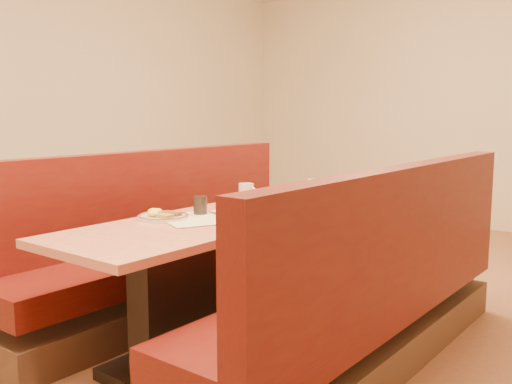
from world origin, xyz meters
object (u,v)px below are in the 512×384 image
Objects in this scene: coffee_mug_d at (313,185)px; soda_tumbler_mid at (325,192)px; booth_right at (370,301)px; coffee_mug_c at (350,194)px; diner_table at (255,273)px; coffee_mug_b at (247,191)px; pancake_plate at (246,220)px; booth_left at (168,256)px; coffee_mug_a at (287,209)px; eggs_plate at (162,216)px; soda_tumbler_near at (200,205)px.

soda_tumbler_mid is at bearing -43.62° from coffee_mug_d.
coffee_mug_c is (-0.45, 0.60, 0.44)m from booth_right.
coffee_mug_b reaches higher than diner_table.
pancake_plate is at bearing -95.38° from coffee_mug_c.
booth_left is 0.69m from coffee_mug_b.
coffee_mug_a is 1.05m from coffee_mug_d.
coffee_mug_b is 0.62m from coffee_mug_d.
coffee_mug_d is (-0.89, 0.87, 0.43)m from booth_right.
soda_tumbler_mid reaches higher than eggs_plate.
booth_left reaches higher than diner_table.
eggs_plate is at bearing -79.27° from coffee_mug_b.
soda_tumbler_near reaches higher than coffee_mug_a.
coffee_mug_b is at bearing 104.25° from soda_tumbler_near.
soda_tumbler_mid is (-0.11, 0.94, 0.03)m from pancake_plate.
coffee_mug_b is (-0.56, 0.35, 0.01)m from coffee_mug_a.
coffee_mug_b is at bearing 136.22° from diner_table.
booth_left is at bearing 180.00° from diner_table.
booth_left is at bearing -120.00° from coffee_mug_d.
soda_tumbler_mid is at bearing 43.68° from coffee_mug_b.
coffee_mug_b is at bearing -97.57° from coffee_mug_d.
booth_left is 9.37× the size of eggs_plate.
diner_table is at bearing -76.26° from coffee_mug_d.
pancake_plate is 2.10× the size of coffee_mug_c.
coffee_mug_c is 1.14× the size of coffee_mug_d.
coffee_mug_d is at bearing 56.59° from booth_left.
coffee_mug_b is (-1.01, 0.26, 0.44)m from booth_right.
coffee_mug_c reaches higher than pancake_plate.
eggs_plate is 1.22m from coffee_mug_c.
coffee_mug_c is at bearing 64.61° from diner_table.
pancake_plate is 0.81m from coffee_mug_b.
coffee_mug_b reaches higher than soda_tumbler_mid.
eggs_plate is 0.66m from coffee_mug_a.
soda_tumbler_near reaches higher than coffee_mug_d.
diner_table is 0.73m from booth_left.
booth_right is 22.66× the size of coffee_mug_d.
diner_table is 0.55m from soda_tumbler_near.
diner_table is 0.59m from pancake_plate.
coffee_mug_d is (-0.44, 0.95, -0.00)m from coffee_mug_a.
coffee_mug_c reaches higher than coffee_mug_d.
booth_right is 18.42× the size of coffee_mug_b.
booth_right is 9.43× the size of pancake_plate.
diner_table is 9.37× the size of eggs_plate.
pancake_plate is (0.96, -0.36, 0.41)m from booth_left.
soda_tumbler_near is (-0.41, -0.91, 0.00)m from coffee_mug_c.
pancake_plate is at bearing -20.69° from booth_left.
coffee_mug_c is (1.02, 0.60, 0.44)m from booth_left.
diner_table is at bearing -117.68° from coffee_mug_c.
coffee_mug_d is at bearing 91.44° from soda_tumbler_near.
pancake_plate is 0.94m from soda_tumbler_mid.
coffee_mug_a is 0.99× the size of coffee_mug_d.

